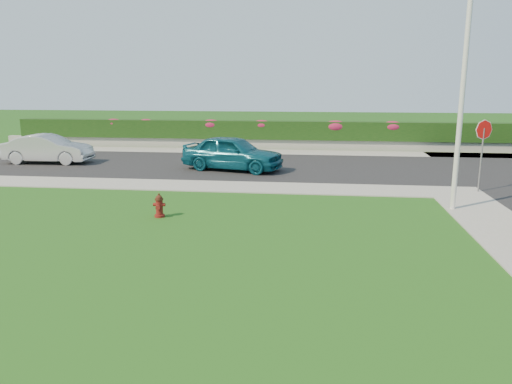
# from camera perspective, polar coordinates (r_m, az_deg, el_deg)

# --- Properties ---
(ground) EXTENTS (120.00, 120.00, 0.00)m
(ground) POSITION_cam_1_polar(r_m,az_deg,el_deg) (10.71, -3.53, -9.54)
(ground) COLOR black
(ground) RESTS_ON ground
(street_far) EXTENTS (26.00, 8.00, 0.04)m
(street_far) POSITION_cam_1_polar(r_m,az_deg,el_deg) (25.05, -8.99, 3.14)
(street_far) COLOR black
(street_far) RESTS_ON ground
(sidewalk_far) EXTENTS (24.00, 2.00, 0.04)m
(sidewalk_far) POSITION_cam_1_polar(r_m,az_deg,el_deg) (20.72, -15.42, 0.91)
(sidewalk_far) COLOR gray
(sidewalk_far) RESTS_ON ground
(curb_corner) EXTENTS (2.00, 2.00, 0.04)m
(curb_corner) POSITION_cam_1_polar(r_m,az_deg,el_deg) (19.86, 21.86, -0.04)
(curb_corner) COLOR gray
(curb_corner) RESTS_ON ground
(sidewalk_beyond) EXTENTS (34.00, 2.00, 0.04)m
(sidewalk_beyond) POSITION_cam_1_polar(r_m,az_deg,el_deg) (29.17, 1.32, 4.60)
(sidewalk_beyond) COLOR gray
(sidewalk_beyond) RESTS_ON ground
(retaining_wall) EXTENTS (34.00, 0.40, 0.60)m
(retaining_wall) POSITION_cam_1_polar(r_m,az_deg,el_deg) (30.62, 1.60, 5.50)
(retaining_wall) COLOR gray
(retaining_wall) RESTS_ON ground
(hedge) EXTENTS (32.00, 0.90, 1.10)m
(hedge) POSITION_cam_1_polar(r_m,az_deg,el_deg) (30.63, 1.63, 7.10)
(hedge) COLOR black
(hedge) RESTS_ON retaining_wall
(fire_hydrant) EXTENTS (0.37, 0.35, 0.73)m
(fire_hydrant) POSITION_cam_1_polar(r_m,az_deg,el_deg) (15.36, -11.00, -1.57)
(fire_hydrant) COLOR #590E0D
(fire_hydrant) RESTS_ON ground
(sedan_teal) EXTENTS (4.98, 3.02, 1.59)m
(sedan_teal) POSITION_cam_1_polar(r_m,az_deg,el_deg) (22.97, -2.69, 4.50)
(sedan_teal) COLOR #0C4B5F
(sedan_teal) RESTS_ON street_far
(sedan_silver) EXTENTS (4.35, 1.65, 1.42)m
(sedan_silver) POSITION_cam_1_polar(r_m,az_deg,el_deg) (27.04, -22.69, 4.57)
(sedan_silver) COLOR #AEB1B6
(sedan_silver) RESTS_ON street_far
(utility_pole) EXTENTS (0.16, 0.16, 6.75)m
(utility_pole) POSITION_cam_1_polar(r_m,az_deg,el_deg) (16.74, 22.43, 9.37)
(utility_pole) COLOR silver
(utility_pole) RESTS_ON ground
(stop_sign) EXTENTS (0.67, 0.33, 2.69)m
(stop_sign) POSITION_cam_1_polar(r_m,az_deg,el_deg) (19.98, 24.53, 5.60)
(stop_sign) COLOR slate
(stop_sign) RESTS_ON ground
(flower_clump_a) EXTENTS (1.12, 0.72, 0.56)m
(flower_clump_a) POSITION_cam_1_polar(r_m,az_deg,el_deg) (32.93, -15.95, 7.58)
(flower_clump_a) COLOR #AB1D40
(flower_clump_a) RESTS_ON hedge
(flower_clump_b) EXTENTS (1.07, 0.69, 0.53)m
(flower_clump_b) POSITION_cam_1_polar(r_m,az_deg,el_deg) (32.17, -12.45, 7.68)
(flower_clump_b) COLOR #AB1D40
(flower_clump_b) RESTS_ON hedge
(flower_clump_c) EXTENTS (1.24, 0.80, 0.62)m
(flower_clump_c) POSITION_cam_1_polar(r_m,az_deg,el_deg) (31.05, -5.16, 7.69)
(flower_clump_c) COLOR #AB1D40
(flower_clump_c) RESTS_ON hedge
(flower_clump_d) EXTENTS (1.19, 0.76, 0.59)m
(flower_clump_d) POSITION_cam_1_polar(r_m,az_deg,el_deg) (30.55, 0.67, 7.68)
(flower_clump_d) COLOR #AB1D40
(flower_clump_d) RESTS_ON hedge
(flower_clump_e) EXTENTS (1.38, 0.89, 0.69)m
(flower_clump_e) POSITION_cam_1_polar(r_m,az_deg,el_deg) (30.39, 9.04, 7.43)
(flower_clump_e) COLOR #AB1D40
(flower_clump_e) RESTS_ON hedge
(flower_clump_f) EXTENTS (1.29, 0.83, 0.65)m
(flower_clump_f) POSITION_cam_1_polar(r_m,az_deg,el_deg) (30.68, 15.32, 7.23)
(flower_clump_f) COLOR #AB1D40
(flower_clump_f) RESTS_ON hedge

